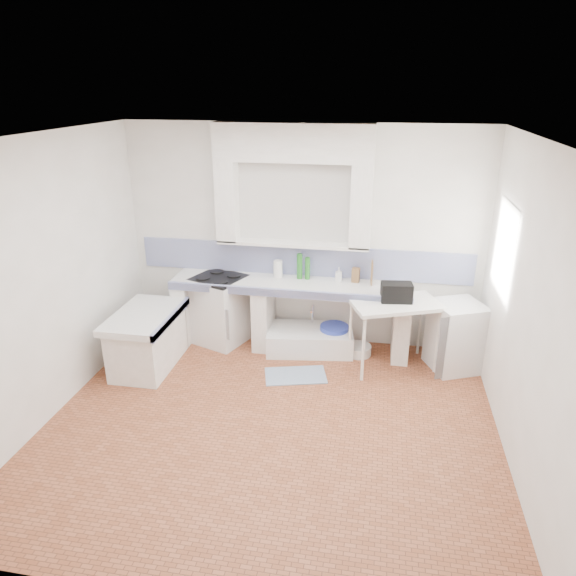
% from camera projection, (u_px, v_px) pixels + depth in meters
% --- Properties ---
extents(floor, '(4.50, 4.50, 0.00)m').
position_uv_depth(floor, '(270.00, 425.00, 5.27)').
color(floor, '#9B5436').
rests_on(floor, ground).
extents(ceiling, '(4.50, 4.50, 0.00)m').
position_uv_depth(ceiling, '(266.00, 139.00, 4.24)').
color(ceiling, white).
rests_on(ceiling, ground).
extents(wall_back, '(4.50, 0.00, 4.50)m').
position_uv_depth(wall_back, '(302.00, 237.00, 6.58)').
color(wall_back, white).
rests_on(wall_back, ground).
extents(wall_front, '(4.50, 0.00, 4.50)m').
position_uv_depth(wall_front, '(192.00, 431.00, 2.92)').
color(wall_front, white).
rests_on(wall_front, ground).
extents(wall_left, '(0.00, 4.50, 4.50)m').
position_uv_depth(wall_left, '(46.00, 281.00, 5.13)').
color(wall_left, white).
rests_on(wall_left, ground).
extents(wall_right, '(0.00, 4.50, 4.50)m').
position_uv_depth(wall_right, '(529.00, 315.00, 4.38)').
color(wall_right, white).
rests_on(wall_right, ground).
extents(alcove_mass, '(1.90, 0.25, 0.45)m').
position_uv_depth(alcove_mass, '(293.00, 143.00, 6.05)').
color(alcove_mass, white).
rests_on(alcove_mass, ground).
extents(window_frame, '(0.35, 0.86, 1.06)m').
position_uv_depth(window_frame, '(522.00, 251.00, 5.37)').
color(window_frame, '#3D2413').
rests_on(window_frame, ground).
extents(lace_valance, '(0.01, 0.84, 0.24)m').
position_uv_depth(lace_valance, '(513.00, 215.00, 5.26)').
color(lace_valance, white).
rests_on(lace_valance, ground).
extents(counter_slab, '(3.00, 0.60, 0.08)m').
position_uv_depth(counter_slab, '(290.00, 285.00, 6.52)').
color(counter_slab, white).
rests_on(counter_slab, ground).
extents(counter_lip, '(3.00, 0.04, 0.10)m').
position_uv_depth(counter_lip, '(286.00, 293.00, 6.27)').
color(counter_lip, navy).
rests_on(counter_lip, ground).
extents(counter_pier_left, '(0.20, 0.55, 0.82)m').
position_uv_depth(counter_pier_left, '(187.00, 310.00, 6.92)').
color(counter_pier_left, white).
rests_on(counter_pier_left, ground).
extents(counter_pier_mid, '(0.20, 0.55, 0.82)m').
position_uv_depth(counter_pier_mid, '(264.00, 316.00, 6.75)').
color(counter_pier_mid, white).
rests_on(counter_pier_mid, ground).
extents(counter_pier_right, '(0.20, 0.55, 0.82)m').
position_uv_depth(counter_pier_right, '(401.00, 326.00, 6.46)').
color(counter_pier_right, white).
rests_on(counter_pier_right, ground).
extents(peninsula_top, '(0.70, 1.10, 0.08)m').
position_uv_depth(peninsula_top, '(145.00, 316.00, 6.13)').
color(peninsula_top, white).
rests_on(peninsula_top, ground).
extents(peninsula_base, '(0.60, 1.00, 0.62)m').
position_uv_depth(peninsula_base, '(148.00, 343.00, 6.26)').
color(peninsula_base, white).
rests_on(peninsula_base, ground).
extents(peninsula_lip, '(0.04, 1.10, 0.10)m').
position_uv_depth(peninsula_lip, '(171.00, 318.00, 6.08)').
color(peninsula_lip, navy).
rests_on(peninsula_lip, ground).
extents(backsplash, '(4.27, 0.03, 0.40)m').
position_uv_depth(backsplash, '(302.00, 260.00, 6.68)').
color(backsplash, navy).
rests_on(backsplash, ground).
extents(stove, '(0.79, 0.78, 0.87)m').
position_uv_depth(stove, '(220.00, 310.00, 6.84)').
color(stove, white).
rests_on(stove, ground).
extents(sink, '(1.16, 0.73, 0.26)m').
position_uv_depth(sink, '(310.00, 340.00, 6.70)').
color(sink, white).
rests_on(sink, ground).
extents(side_table, '(1.15, 0.91, 0.05)m').
position_uv_depth(side_table, '(393.00, 335.00, 6.21)').
color(side_table, white).
rests_on(side_table, ground).
extents(fridge, '(0.71, 0.71, 0.83)m').
position_uv_depth(fridge, '(456.00, 336.00, 6.19)').
color(fridge, white).
rests_on(fridge, ground).
extents(bucket_red, '(0.37, 0.37, 0.27)m').
position_uv_depth(bucket_red, '(279.00, 340.00, 6.70)').
color(bucket_red, '#AE1E3B').
rests_on(bucket_red, ground).
extents(bucket_orange, '(0.31, 0.31, 0.24)m').
position_uv_depth(bucket_orange, '(312.00, 341.00, 6.71)').
color(bucket_orange, red).
rests_on(bucket_orange, ground).
extents(bucket_blue, '(0.47, 0.47, 0.34)m').
position_uv_depth(bucket_blue, '(334.00, 338.00, 6.68)').
color(bucket_blue, '#2A3EB8').
rests_on(bucket_blue, ground).
extents(basin_white, '(0.36, 0.36, 0.12)m').
position_uv_depth(basin_white, '(359.00, 350.00, 6.61)').
color(basin_white, white).
rests_on(basin_white, ground).
extents(water_bottle_a, '(0.08, 0.08, 0.28)m').
position_uv_depth(water_bottle_a, '(296.00, 332.00, 6.92)').
color(water_bottle_a, silver).
rests_on(water_bottle_a, ground).
extents(water_bottle_b, '(0.09, 0.09, 0.28)m').
position_uv_depth(water_bottle_b, '(313.00, 333.00, 6.88)').
color(water_bottle_b, silver).
rests_on(water_bottle_b, ground).
extents(black_bag, '(0.38, 0.25, 0.22)m').
position_uv_depth(black_bag, '(396.00, 292.00, 6.04)').
color(black_bag, black).
rests_on(black_bag, side_table).
extents(green_bottle_a, '(0.09, 0.09, 0.33)m').
position_uv_depth(green_bottle_a, '(300.00, 266.00, 6.57)').
color(green_bottle_a, '#247422').
rests_on(green_bottle_a, counter_slab).
extents(green_bottle_b, '(0.08, 0.08, 0.28)m').
position_uv_depth(green_bottle_b, '(307.00, 268.00, 6.56)').
color(green_bottle_b, '#247422').
rests_on(green_bottle_b, counter_slab).
extents(knife_block, '(0.10, 0.09, 0.18)m').
position_uv_depth(knife_block, '(356.00, 275.00, 6.48)').
color(knife_block, brown).
rests_on(knife_block, counter_slab).
extents(cutting_board, '(0.03, 0.20, 0.27)m').
position_uv_depth(cutting_board, '(372.00, 273.00, 6.43)').
color(cutting_board, brown).
rests_on(cutting_board, counter_slab).
extents(paper_towel, '(0.14, 0.14, 0.23)m').
position_uv_depth(paper_towel, '(278.00, 269.00, 6.62)').
color(paper_towel, white).
rests_on(paper_towel, counter_slab).
extents(soap_bottle, '(0.08, 0.08, 0.18)m').
position_uv_depth(soap_bottle, '(339.00, 274.00, 6.51)').
color(soap_bottle, white).
rests_on(soap_bottle, counter_slab).
extents(rug, '(0.79, 0.58, 0.01)m').
position_uv_depth(rug, '(296.00, 375.00, 6.14)').
color(rug, '#3B5E88').
rests_on(rug, ground).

